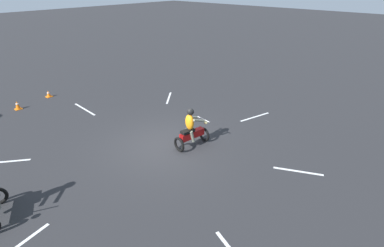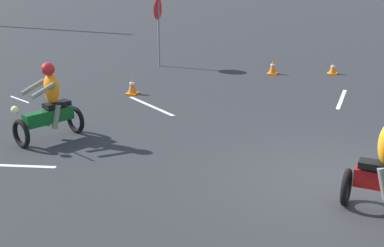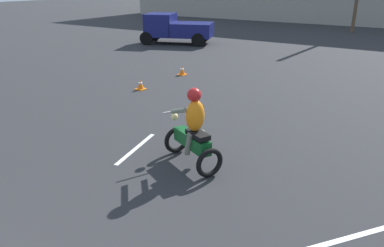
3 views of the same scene
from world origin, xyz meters
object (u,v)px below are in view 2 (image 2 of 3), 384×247
traffic_cone_mid_left (333,69)px  traffic_cone_near_right (132,86)px  motorcycle_rider_background (49,107)px  traffic_cone_mid_center (273,68)px  stop_sign (158,18)px

traffic_cone_mid_left → traffic_cone_near_right: bearing=129.5°
traffic_cone_near_right → motorcycle_rider_background: bearing=178.4°
traffic_cone_mid_center → traffic_cone_mid_left: size_ratio=1.22×
motorcycle_rider_background → traffic_cone_near_right: 4.06m
traffic_cone_mid_center → traffic_cone_near_right: bearing=137.9°
stop_sign → traffic_cone_mid_center: 4.23m
motorcycle_rider_background → traffic_cone_mid_center: bearing=-87.5°
motorcycle_rider_background → traffic_cone_mid_center: motorcycle_rider_background is taller
traffic_cone_near_right → traffic_cone_mid_left: bearing=-50.5°
traffic_cone_mid_left → traffic_cone_mid_center: bearing=107.6°
motorcycle_rider_background → traffic_cone_near_right: (4.02, -0.11, -0.51)m
stop_sign → traffic_cone_mid_left: size_ratio=6.34×
stop_sign → traffic_cone_near_right: (-3.81, -0.64, -1.42)m
stop_sign → motorcycle_rider_background: bearing=-176.2°
motorcycle_rider_background → stop_sign: (7.83, 0.53, 0.91)m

